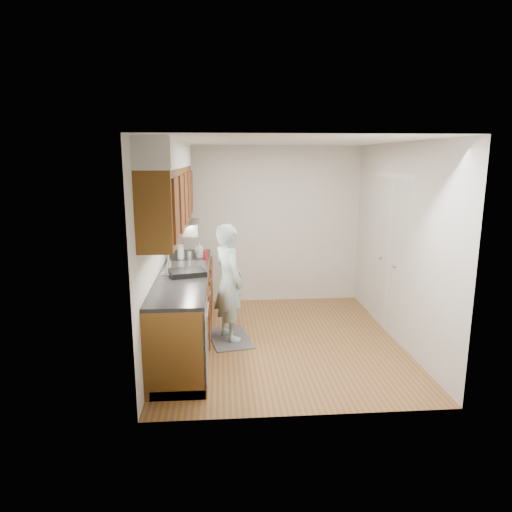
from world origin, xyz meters
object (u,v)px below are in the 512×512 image
at_px(soap_bottle_b, 200,251).
at_px(soda_can, 205,254).
at_px(soap_bottle_a, 181,250).
at_px(person, 229,275).
at_px(steel_can, 190,255).
at_px(soap_bottle_c, 199,248).
at_px(dish_rack, 187,273).

bearing_deg(soap_bottle_b, soda_can, -47.40).
height_order(soap_bottle_a, soda_can, soap_bottle_a).
bearing_deg(person, soap_bottle_a, 22.79).
height_order(person, steel_can, person).
bearing_deg(steel_can, soap_bottle_c, 72.70).
distance_m(soap_bottle_b, soap_bottle_c, 0.19).
distance_m(soap_bottle_a, dish_rack, 0.91).
bearing_deg(soap_bottle_a, soda_can, 3.77).
bearing_deg(soda_can, soap_bottle_c, 110.42).
relative_size(soap_bottle_a, steel_can, 2.13).
bearing_deg(dish_rack, soap_bottle_a, 84.64).
distance_m(person, soap_bottle_a, 0.90).
xyz_separation_m(soap_bottle_a, soda_can, (0.33, 0.02, -0.07)).
bearing_deg(soap_bottle_c, soap_bottle_a, -127.69).
relative_size(soap_bottle_b, soda_can, 1.46).
distance_m(soap_bottle_a, soap_bottle_c, 0.38).
height_order(person, soap_bottle_c, person).
bearing_deg(person, soda_can, 2.23).
bearing_deg(steel_can, soap_bottle_a, 158.34).
distance_m(soap_bottle_c, steel_can, 0.37).
height_order(person, soda_can, person).
height_order(person, dish_rack, person).
xyz_separation_m(soap_bottle_c, steel_can, (-0.11, -0.35, -0.03)).
bearing_deg(steel_can, soda_can, 18.50).
bearing_deg(dish_rack, soap_bottle_c, 71.19).
height_order(soap_bottle_a, soap_bottle_b, soap_bottle_a).
xyz_separation_m(soap_bottle_a, steel_can, (0.12, -0.05, -0.07)).
bearing_deg(soap_bottle_c, person, -65.06).
xyz_separation_m(soap_bottle_b, soda_can, (0.08, -0.09, -0.03)).
relative_size(person, dish_rack, 4.14).
distance_m(person, steel_can, 0.77).
distance_m(soap_bottle_b, dish_rack, 1.01).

